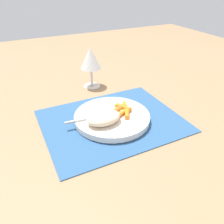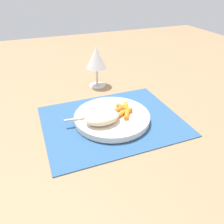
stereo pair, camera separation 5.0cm
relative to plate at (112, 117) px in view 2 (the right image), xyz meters
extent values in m
plane|color=#997551|center=(0.00, 0.00, -0.02)|extent=(2.40, 2.40, 0.00)
cube|color=#2D5684|center=(0.00, 0.00, -0.01)|extent=(0.43, 0.34, 0.01)
cylinder|color=silver|center=(0.00, 0.00, 0.00)|extent=(0.24, 0.24, 0.02)
ellipsoid|color=beige|center=(-0.04, -0.03, 0.03)|extent=(0.10, 0.07, 0.04)
cylinder|color=orange|center=(0.02, -0.02, 0.02)|extent=(0.05, 0.03, 0.01)
cylinder|color=orange|center=(0.04, -0.02, 0.02)|extent=(0.04, 0.05, 0.01)
cylinder|color=orange|center=(0.06, 0.02, 0.02)|extent=(0.03, 0.04, 0.01)
cylinder|color=orange|center=(0.03, 0.01, 0.02)|extent=(0.06, 0.04, 0.02)
cylinder|color=orange|center=(0.05, 0.01, 0.02)|extent=(0.04, 0.05, 0.02)
sphere|color=#529936|center=(0.06, 0.00, 0.01)|extent=(0.01, 0.01, 0.01)
sphere|color=green|center=(0.04, 0.00, 0.01)|extent=(0.01, 0.01, 0.01)
sphere|color=#5BA532|center=(0.06, 0.00, 0.01)|extent=(0.01, 0.01, 0.01)
sphere|color=green|center=(0.07, 0.00, 0.01)|extent=(0.01, 0.01, 0.01)
sphere|color=#59B737|center=(0.03, 0.00, 0.01)|extent=(0.01, 0.01, 0.01)
sphere|color=#58AD36|center=(0.03, 0.04, 0.01)|extent=(0.01, 0.01, 0.01)
sphere|color=green|center=(0.03, 0.02, 0.01)|extent=(0.01, 0.01, 0.01)
sphere|color=green|center=(0.04, 0.00, 0.01)|extent=(0.01, 0.01, 0.01)
sphere|color=green|center=(0.03, 0.02, 0.01)|extent=(0.01, 0.01, 0.01)
sphere|color=green|center=(0.02, 0.02, 0.01)|extent=(0.01, 0.01, 0.01)
sphere|color=green|center=(-0.01, -0.03, 0.01)|extent=(0.01, 0.01, 0.01)
sphere|color=green|center=(0.02, 0.00, 0.01)|extent=(0.01, 0.01, 0.01)
sphere|color=#4F9536|center=(0.00, -0.02, 0.01)|extent=(0.01, 0.01, 0.01)
sphere|color=#509E2D|center=(-0.01, -0.01, 0.01)|extent=(0.01, 0.01, 0.01)
cube|color=silver|center=(0.03, 0.00, 0.01)|extent=(0.05, 0.02, 0.01)
cube|color=silver|center=(-0.07, 0.01, 0.01)|extent=(0.15, 0.02, 0.01)
cylinder|color=silver|center=(0.04, 0.27, -0.01)|extent=(0.07, 0.07, 0.00)
cylinder|color=silver|center=(0.04, 0.27, 0.03)|extent=(0.01, 0.01, 0.08)
cone|color=silver|center=(0.04, 0.27, 0.11)|extent=(0.08, 0.08, 0.08)
camera|label=1|loc=(-0.26, -0.54, 0.39)|focal=36.20mm
camera|label=2|loc=(-0.22, -0.56, 0.39)|focal=36.20mm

